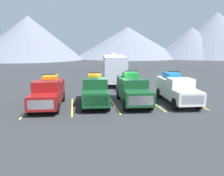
# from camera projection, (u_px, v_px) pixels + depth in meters

# --- Properties ---
(ground_plane) EXTENTS (240.00, 240.00, 0.00)m
(ground_plane) POSITION_uv_depth(u_px,v_px,m) (114.00, 104.00, 18.72)
(ground_plane) COLOR #2D3033
(pickup_truck_a) EXTENTS (2.43, 5.66, 2.48)m
(pickup_truck_a) POSITION_uv_depth(u_px,v_px,m) (48.00, 92.00, 17.80)
(pickup_truck_a) COLOR maroon
(pickup_truck_a) RESTS_ON ground
(pickup_truck_b) EXTENTS (2.40, 5.55, 2.53)m
(pickup_truck_b) POSITION_uv_depth(u_px,v_px,m) (95.00, 90.00, 18.47)
(pickup_truck_b) COLOR #144723
(pickup_truck_b) RESTS_ON ground
(pickup_truck_c) EXTENTS (2.50, 5.84, 2.65)m
(pickup_truck_c) POSITION_uv_depth(u_px,v_px,m) (133.00, 89.00, 18.75)
(pickup_truck_c) COLOR #144723
(pickup_truck_c) RESTS_ON ground
(pickup_truck_d) EXTENTS (2.43, 5.90, 2.57)m
(pickup_truck_d) POSITION_uv_depth(u_px,v_px,m) (176.00, 89.00, 19.05)
(pickup_truck_d) COLOR white
(pickup_truck_d) RESTS_ON ground
(lot_stripe_a) EXTENTS (0.12, 5.50, 0.01)m
(lot_stripe_a) POSITION_uv_depth(u_px,v_px,m) (28.00, 108.00, 17.44)
(lot_stripe_a) COLOR gold
(lot_stripe_a) RESTS_ON ground
(lot_stripe_b) EXTENTS (0.12, 5.50, 0.01)m
(lot_stripe_b) POSITION_uv_depth(u_px,v_px,m) (72.00, 106.00, 17.99)
(lot_stripe_b) COLOR gold
(lot_stripe_b) RESTS_ON ground
(lot_stripe_c) EXTENTS (0.12, 5.50, 0.01)m
(lot_stripe_c) POSITION_uv_depth(u_px,v_px,m) (114.00, 105.00, 18.53)
(lot_stripe_c) COLOR gold
(lot_stripe_c) RESTS_ON ground
(lot_stripe_d) EXTENTS (0.12, 5.50, 0.01)m
(lot_stripe_d) POSITION_uv_depth(u_px,v_px,m) (153.00, 103.00, 19.07)
(lot_stripe_d) COLOR gold
(lot_stripe_d) RESTS_ON ground
(lot_stripe_e) EXTENTS (0.12, 5.50, 0.01)m
(lot_stripe_e) POSITION_uv_depth(u_px,v_px,m) (191.00, 101.00, 19.61)
(lot_stripe_e) COLOR gold
(lot_stripe_e) RESTS_ON ground
(camper_trailer_a) EXTENTS (3.37, 9.13, 3.78)m
(camper_trailer_a) POSITION_uv_depth(u_px,v_px,m) (114.00, 68.00, 28.53)
(camper_trailer_a) COLOR silver
(camper_trailer_a) RESTS_ON ground
(mountain_ridge) EXTENTS (153.30, 50.44, 17.87)m
(mountain_ridge) POSITION_uv_depth(u_px,v_px,m) (99.00, 40.00, 85.05)
(mountain_ridge) COLOR slate
(mountain_ridge) RESTS_ON ground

